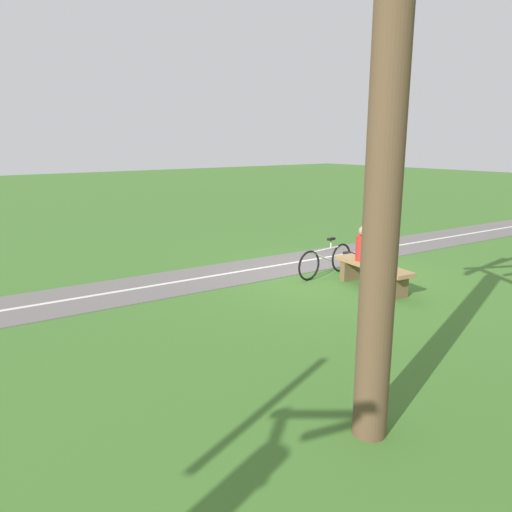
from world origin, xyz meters
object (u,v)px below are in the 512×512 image
Objects in this scene: person_seated at (363,245)px; backpack at (349,262)px; bench at (373,271)px; bicycle at (326,260)px; tree_far_right at (384,175)px.

person_seated reaches higher than backpack.
bench is 2.68× the size of person_seated.
bicycle reaches higher than bench.
backpack is (1.20, -0.63, -0.14)m from bench.
bench is at bearing 152.51° from backpack.
person_seated is at bearing -47.88° from tree_far_right.
bicycle is 3.96× the size of backpack.
bicycle is (0.93, 0.13, -0.49)m from person_seated.
bicycle reaches higher than backpack.
person_seated is 1.23m from backpack.
bicycle is at bearing 16.64° from person_seated.
tree_far_right reaches higher than bicycle.
person_seated is 1.06m from bicycle.
tree_far_right reaches higher than backpack.
backpack is at bearing 171.82° from bicycle.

